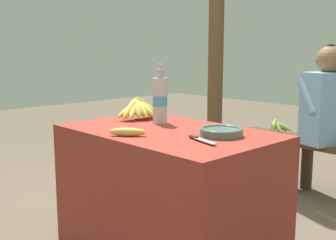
# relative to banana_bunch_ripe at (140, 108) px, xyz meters

# --- Properties ---
(market_counter) EXTENTS (1.12, 0.71, 0.68)m
(market_counter) POSITION_rel_banana_bunch_ripe_xyz_m (0.36, -0.11, -0.41)
(market_counter) COLOR maroon
(market_counter) RESTS_ON ground_plane
(banana_bunch_ripe) EXTENTS (0.18, 0.31, 0.14)m
(banana_bunch_ripe) POSITION_rel_banana_bunch_ripe_xyz_m (0.00, 0.00, 0.00)
(banana_bunch_ripe) COLOR #4C381E
(banana_bunch_ripe) RESTS_ON market_counter
(serving_bowl) EXTENTS (0.21, 0.21, 0.04)m
(serving_bowl) POSITION_rel_banana_bunch_ripe_xyz_m (0.66, -0.03, -0.05)
(serving_bowl) COLOR #4C6B5B
(serving_bowl) RESTS_ON market_counter
(water_bottle) EXTENTS (0.08, 0.08, 0.34)m
(water_bottle) POSITION_rel_banana_bunch_ripe_xyz_m (0.18, -0.00, 0.07)
(water_bottle) COLOR silver
(water_bottle) RESTS_ON market_counter
(loose_banana_front) EXTENTS (0.16, 0.15, 0.04)m
(loose_banana_front) POSITION_rel_banana_bunch_ripe_xyz_m (0.34, -0.36, -0.05)
(loose_banana_front) COLOR #E0C64C
(loose_banana_front) RESTS_ON market_counter
(knife) EXTENTS (0.20, 0.07, 0.02)m
(knife) POSITION_rel_banana_bunch_ripe_xyz_m (0.65, -0.19, -0.06)
(knife) COLOR #BCBCC1
(knife) RESTS_ON market_counter
(wooden_bench) EXTENTS (1.40, 0.32, 0.43)m
(wooden_bench) POSITION_rel_banana_bunch_ripe_xyz_m (0.52, 1.29, -0.39)
(wooden_bench) COLOR #4C3823
(wooden_bench) RESTS_ON ground_plane
(seated_vendor) EXTENTS (0.46, 0.43, 1.14)m
(seated_vendor) POSITION_rel_banana_bunch_ripe_xyz_m (0.52, 1.27, -0.09)
(seated_vendor) COLOR #473828
(seated_vendor) RESTS_ON ground_plane
(banana_bunch_green) EXTENTS (0.17, 0.25, 0.13)m
(banana_bunch_green) POSITION_rel_banana_bunch_ripe_xyz_m (0.16, 1.28, -0.26)
(banana_bunch_green) COLOR #4C381E
(banana_bunch_green) RESTS_ON wooden_bench
(support_post_near) EXTENTS (0.14, 0.14, 2.78)m
(support_post_near) POSITION_rel_banana_bunch_ripe_xyz_m (-0.62, 1.44, 0.64)
(support_post_near) COLOR brown
(support_post_near) RESTS_ON ground_plane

